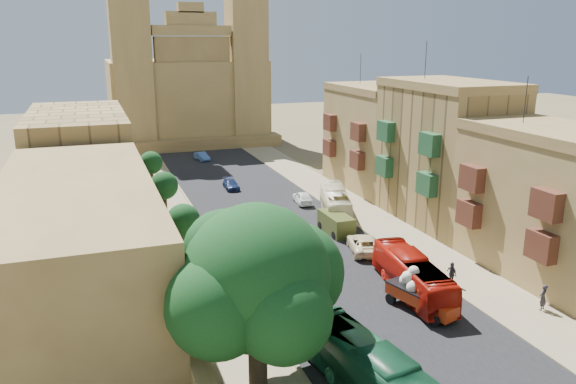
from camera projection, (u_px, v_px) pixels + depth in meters
road_surface at (275, 220)px, 56.25m from camera, size 14.00×140.00×0.01m
sidewalk_east at (360, 211)px, 59.33m from camera, size 5.00×140.00×0.01m
sidewalk_west at (180, 231)px, 53.18m from camera, size 5.00×140.00×0.01m
kerb_east at (338, 213)px, 58.50m from camera, size 0.25×140.00×0.12m
kerb_west at (206, 228)px, 53.97m from camera, size 0.25×140.00×0.12m
townhouse_b at (551, 201)px, 42.66m from camera, size 9.00×14.00×14.90m
townhouse_c at (444, 152)px, 55.05m from camera, size 9.00×14.00×17.40m
townhouse_d at (376, 137)px, 67.97m from camera, size 9.00×14.00×15.90m
west_wall at (161, 265)px, 42.88m from camera, size 1.00×40.00×1.80m
west_building_low at (80, 241)px, 38.42m from camera, size 10.00×28.00×8.40m
west_building_mid at (80, 157)px, 61.83m from camera, size 10.00×22.00×10.00m
church at (187, 87)px, 97.93m from camera, size 28.00×22.50×36.30m
ficus_tree at (258, 282)px, 28.05m from camera, size 9.89×9.09×9.89m
street_tree_a at (214, 276)px, 35.89m from camera, size 2.84×2.84×4.37m
street_tree_b at (183, 221)px, 46.79m from camera, size 2.85×2.85×4.39m
street_tree_c at (164, 186)px, 57.68m from camera, size 2.92×2.92×4.49m
street_tree_d at (151, 163)px, 68.60m from camera, size 2.85×2.85×4.38m
red_truck at (421, 293)px, 37.17m from camera, size 3.19×5.38×2.97m
olive_pickup at (336, 224)px, 52.47m from camera, size 2.09×4.47×1.83m
bus_green_north at (371, 373)px, 28.07m from camera, size 3.91×10.72×2.92m
bus_red_east at (412, 275)px, 39.79m from camera, size 3.61×10.18×2.77m
bus_cream_east at (335, 202)px, 57.79m from camera, size 5.28×10.17×2.77m
car_blue_a at (292, 303)px, 37.38m from camera, size 2.02×3.69×1.19m
car_white_a at (243, 220)px, 54.29m from camera, size 2.89×4.49×1.40m
car_cream at (364, 244)px, 47.82m from camera, size 3.63×5.52×1.41m
car_dkblue at (231, 184)px, 67.98m from camera, size 1.76×3.96×1.13m
car_white_b at (303, 198)px, 61.90m from camera, size 2.08×4.18×1.37m
car_blue_b at (202, 156)px, 84.07m from camera, size 1.99×3.83×1.20m
pedestrian_a at (543, 297)px, 37.46m from camera, size 0.79×0.67×1.83m
pedestrian_c at (451, 274)px, 41.30m from camera, size 0.48×1.07×1.80m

